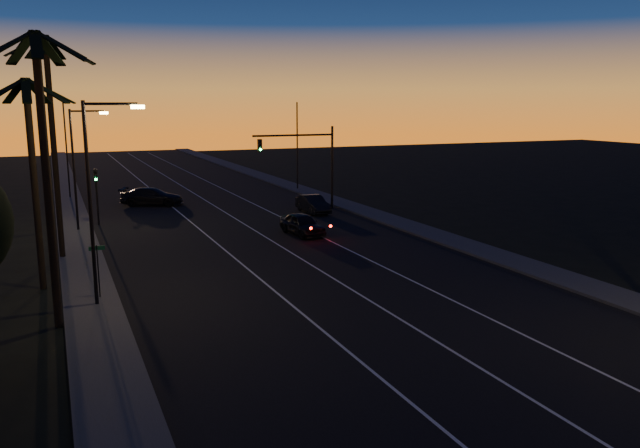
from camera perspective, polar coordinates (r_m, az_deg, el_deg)
name	(u,v)px	position (r m, az deg, el deg)	size (l,w,h in m)	color
road	(263,241)	(41.07, -5.22, -1.54)	(20.00, 170.00, 0.01)	black
sidewalk_left	(81,256)	(39.16, -21.00, -2.74)	(2.40, 170.00, 0.16)	#323230
sidewalk_right	(410,227)	(45.70, 8.24, -0.23)	(2.40, 170.00, 0.16)	#323230
lane_stripe_left	(218,245)	(40.26, -9.28, -1.87)	(0.12, 160.00, 0.01)	silver
lane_stripe_mid	(270,240)	(41.22, -4.56, -1.46)	(0.12, 160.00, 0.01)	silver
lane_stripe_right	(319,236)	(42.44, -0.08, -1.06)	(0.12, 160.00, 0.01)	silver
palm_near	(44,151)	(26.20, -23.89, 6.11)	(4.25, 4.16, 11.53)	black
palm_mid	(32,160)	(32.26, -24.81, 5.32)	(4.25, 4.16, 10.03)	black
palm_far	(52,126)	(38.16, -23.29, 8.21)	(4.25, 4.16, 12.53)	black
streetlight_left_near	(96,188)	(28.41, -19.78, 3.16)	(2.55, 0.26, 9.00)	black
streetlight_left_far	(78,160)	(46.33, -21.25, 5.52)	(2.55, 0.26, 8.50)	black
street_sign	(98,265)	(30.06, -19.64, -3.56)	(0.70, 0.06, 2.60)	black
signal_mast	(306,153)	(52.10, -1.26, 6.47)	(7.10, 0.41, 7.00)	black
signal_post	(96,186)	(48.58, -19.78, 3.26)	(0.28, 0.37, 4.20)	black
far_pole_left	(67,151)	(63.31, -22.16, 6.21)	(0.14, 0.14, 9.00)	black
far_pole_right	(297,147)	(64.67, -2.09, 7.09)	(0.14, 0.14, 9.00)	black
lead_car	(302,224)	(42.64, -1.63, -0.01)	(2.19, 4.97, 1.47)	black
right_car	(313,204)	(51.29, -0.65, 1.84)	(1.54, 4.35, 1.43)	black
cross_car	(152,197)	(56.95, -15.11, 2.44)	(5.82, 4.20, 1.57)	black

